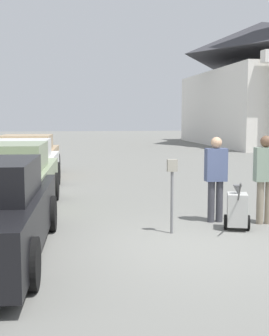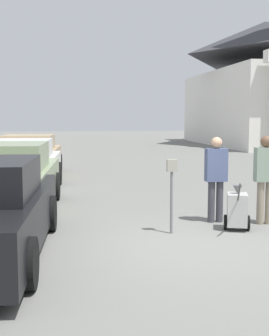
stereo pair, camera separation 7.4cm
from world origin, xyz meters
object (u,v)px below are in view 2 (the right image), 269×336
parked_car_tan (29,157)px  person_worker (216,174)px  church (267,73)px  parked_car_sage (7,181)px  person_supervisor (265,174)px  parking_meter (172,182)px  equipment_cart (237,209)px  parked_car_white (19,168)px

parked_car_tan → person_worker: size_ratio=2.78×
parked_car_tan → church: (15.75, 16.15, 4.54)m
parked_car_tan → parked_car_sage: bearing=-86.8°
parked_car_tan → person_supervisor: bearing=-54.0°
parking_meter → person_supervisor: bearing=13.3°
equipment_cart → church: (11.34, 24.49, 4.84)m
parked_car_white → parking_meter: (3.15, -4.87, 0.24)m
church → parked_car_white: bearing=-128.7°
parked_car_sage → equipment_cart: parked_car_sage is taller
person_worker → equipment_cart: 0.93m
parked_car_tan → parking_meter: bearing=-66.2°
parked_car_white → parking_meter: 5.81m
parked_car_white → parked_car_sage: bearing=-86.8°
person_worker → church: church is taller
person_worker → parked_car_sage: bearing=-19.5°
person_worker → equipment_cart: bearing=106.0°
parked_car_tan → equipment_cart: size_ratio=4.74×
parked_car_sage → person_worker: size_ratio=2.84×
parked_car_tan → equipment_cart: bearing=-58.9°
person_worker → equipment_cart: (0.19, -0.69, -0.58)m
equipment_cart → church: 27.42m
parked_car_tan → church: size_ratio=0.21×
person_worker → church: bearing=-115.3°
parked_car_sage → parked_car_white: bearing=93.2°
parked_car_sage → church: 27.64m
parked_car_sage → church: church is taller
parked_car_sage → parked_car_white: size_ratio=0.94×
person_worker → church: size_ratio=0.08×
person_supervisor → church: size_ratio=0.08×
person_supervisor → church: church is taller
parked_car_tan → equipment_cart: 9.44m
parked_car_tan → person_worker: person_worker is taller
parking_meter → equipment_cart: parking_meter is taller
parked_car_tan → parking_meter: 8.99m
parking_meter → parked_car_sage: bearing=143.8°
parked_car_sage → parking_meter: bearing=-33.0°
parked_car_white → equipment_cart: (4.41, -4.80, -0.31)m
person_worker → person_supervisor: (0.90, -0.30, 0.02)m
parked_car_sage → parked_car_white: 2.56m
person_supervisor → church: 26.68m
equipment_cart → parked_car_white: bearing=150.2°
parking_meter → church: bearing=62.8°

